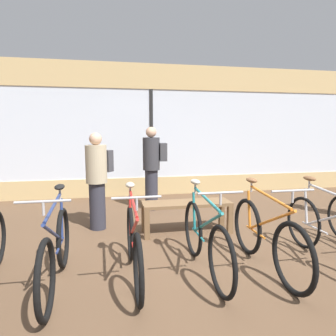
{
  "coord_description": "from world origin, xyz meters",
  "views": [
    {
      "loc": [
        -1.03,
        -3.63,
        1.64
      ],
      "look_at": [
        0.0,
        1.57,
        0.95
      ],
      "focal_mm": 32.0,
      "sensor_mm": 36.0,
      "label": 1
    }
  ],
  "objects_px": {
    "customer_near_rack": "(152,165)",
    "customer_by_window": "(97,178)",
    "bicycle_center_left": "(134,244)",
    "bicycle_center_right": "(266,237)",
    "bicycle_center": "(205,239)",
    "display_bench": "(187,208)",
    "bicycle_right": "(330,232)",
    "bicycle_left": "(56,251)"
  },
  "relations": [
    {
      "from": "customer_near_rack",
      "to": "customer_by_window",
      "type": "height_order",
      "value": "customer_near_rack"
    },
    {
      "from": "bicycle_center_left",
      "to": "bicycle_center_right",
      "type": "distance_m",
      "value": 1.54
    },
    {
      "from": "bicycle_center",
      "to": "display_bench",
      "type": "xyz_separation_m",
      "value": [
        0.14,
        1.34,
        0.01
      ]
    },
    {
      "from": "bicycle_center_left",
      "to": "display_bench",
      "type": "distance_m",
      "value": 1.62
    },
    {
      "from": "customer_by_window",
      "to": "bicycle_center_left",
      "type": "bearing_deg",
      "value": -76.27
    },
    {
      "from": "bicycle_right",
      "to": "customer_near_rack",
      "type": "distance_m",
      "value": 3.43
    },
    {
      "from": "bicycle_right",
      "to": "display_bench",
      "type": "xyz_separation_m",
      "value": [
        -1.43,
        1.41,
        0.01
      ]
    },
    {
      "from": "bicycle_center",
      "to": "bicycle_center_right",
      "type": "bearing_deg",
      "value": -6.36
    },
    {
      "from": "bicycle_center_right",
      "to": "bicycle_center",
      "type": "bearing_deg",
      "value": 173.64
    },
    {
      "from": "customer_near_rack",
      "to": "customer_by_window",
      "type": "bearing_deg",
      "value": -136.06
    },
    {
      "from": "customer_near_rack",
      "to": "customer_by_window",
      "type": "relative_size",
      "value": 1.06
    },
    {
      "from": "bicycle_left",
      "to": "bicycle_right",
      "type": "xyz_separation_m",
      "value": [
        3.18,
        -0.04,
        0.01
      ]
    },
    {
      "from": "bicycle_center_right",
      "to": "bicycle_center_left",
      "type": "bearing_deg",
      "value": 175.97
    },
    {
      "from": "bicycle_right",
      "to": "customer_near_rack",
      "type": "bearing_deg",
      "value": 121.44
    },
    {
      "from": "display_bench",
      "to": "customer_near_rack",
      "type": "height_order",
      "value": "customer_near_rack"
    },
    {
      "from": "display_bench",
      "to": "customer_near_rack",
      "type": "distance_m",
      "value": 1.6
    },
    {
      "from": "bicycle_center",
      "to": "customer_by_window",
      "type": "height_order",
      "value": "customer_by_window"
    },
    {
      "from": "bicycle_left",
      "to": "customer_by_window",
      "type": "distance_m",
      "value": 1.93
    },
    {
      "from": "bicycle_right",
      "to": "customer_by_window",
      "type": "height_order",
      "value": "customer_by_window"
    },
    {
      "from": "bicycle_left",
      "to": "bicycle_right",
      "type": "relative_size",
      "value": 0.98
    },
    {
      "from": "bicycle_right",
      "to": "bicycle_left",
      "type": "bearing_deg",
      "value": 179.28
    },
    {
      "from": "bicycle_left",
      "to": "customer_by_window",
      "type": "height_order",
      "value": "customer_by_window"
    },
    {
      "from": "customer_near_rack",
      "to": "bicycle_center_left",
      "type": "bearing_deg",
      "value": -102.38
    },
    {
      "from": "bicycle_center",
      "to": "bicycle_left",
      "type": "bearing_deg",
      "value": -179.05
    },
    {
      "from": "bicycle_center_right",
      "to": "customer_by_window",
      "type": "xyz_separation_m",
      "value": [
        -1.97,
        1.89,
        0.45
      ]
    },
    {
      "from": "bicycle_center",
      "to": "display_bench",
      "type": "distance_m",
      "value": 1.35
    },
    {
      "from": "bicycle_left",
      "to": "bicycle_center",
      "type": "bearing_deg",
      "value": 0.95
    },
    {
      "from": "bicycle_center_right",
      "to": "customer_near_rack",
      "type": "xyz_separation_m",
      "value": [
        -0.92,
        2.9,
        0.51
      ]
    },
    {
      "from": "bicycle_center",
      "to": "bicycle_center_right",
      "type": "distance_m",
      "value": 0.73
    },
    {
      "from": "bicycle_center_left",
      "to": "customer_near_rack",
      "type": "xyz_separation_m",
      "value": [
        0.61,
        2.8,
        0.53
      ]
    },
    {
      "from": "bicycle_center_left",
      "to": "bicycle_right",
      "type": "height_order",
      "value": "bicycle_right"
    },
    {
      "from": "bicycle_center",
      "to": "display_bench",
      "type": "bearing_deg",
      "value": 84.11
    },
    {
      "from": "bicycle_right",
      "to": "customer_near_rack",
      "type": "relative_size",
      "value": 1.04
    },
    {
      "from": "bicycle_left",
      "to": "customer_by_window",
      "type": "bearing_deg",
      "value": 78.73
    },
    {
      "from": "bicycle_center",
      "to": "bicycle_right",
      "type": "relative_size",
      "value": 0.97
    },
    {
      "from": "customer_near_rack",
      "to": "bicycle_right",
      "type": "bearing_deg",
      "value": -58.56
    },
    {
      "from": "display_bench",
      "to": "customer_near_rack",
      "type": "xyz_separation_m",
      "value": [
        -0.33,
        1.49,
        0.51
      ]
    },
    {
      "from": "bicycle_left",
      "to": "customer_by_window",
      "type": "xyz_separation_m",
      "value": [
        0.37,
        1.84,
        0.46
      ]
    },
    {
      "from": "bicycle_right",
      "to": "customer_by_window",
      "type": "distance_m",
      "value": 3.42
    },
    {
      "from": "customer_near_rack",
      "to": "customer_by_window",
      "type": "xyz_separation_m",
      "value": [
        -1.05,
        -1.01,
        -0.06
      ]
    },
    {
      "from": "bicycle_center",
      "to": "customer_near_rack",
      "type": "bearing_deg",
      "value": 93.97
    },
    {
      "from": "bicycle_left",
      "to": "display_bench",
      "type": "bearing_deg",
      "value": 37.96
    }
  ]
}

